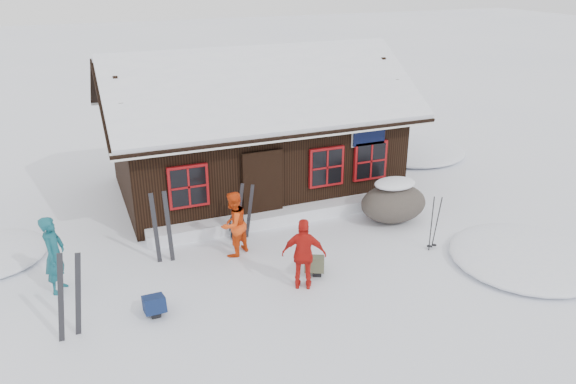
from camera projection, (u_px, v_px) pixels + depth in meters
name	position (u px, v px, depth m)	size (l,w,h in m)	color
ground	(262.00, 269.00, 13.11)	(120.00, 120.00, 0.00)	white
mountain_hut	(253.00, 139.00, 17.30)	(8.90, 6.09, 4.42)	black
snow_drift	(286.00, 215.00, 15.49)	(7.60, 0.60, 0.35)	white
snow_mounds	(296.00, 226.00, 15.28)	(20.60, 13.20, 0.48)	white
skier_teal	(54.00, 255.00, 11.96)	(0.64, 0.42, 1.76)	#134F5A
skier_orange_left	(233.00, 224.00, 13.49)	(0.79, 0.62, 1.63)	#E2420F
skier_orange_right	(304.00, 254.00, 12.09)	(0.96, 0.40, 1.65)	red
skier_crouched	(237.00, 222.00, 14.37)	(0.47, 0.31, 0.97)	black
boulder	(393.00, 202.00, 15.38)	(1.87, 1.40, 1.10)	#514841
ski_pair_left	(69.00, 297.00, 10.46)	(0.63, 0.14, 1.84)	black
ski_pair_mid	(162.00, 229.00, 13.14)	(0.47, 0.09, 1.85)	black
ski_pair_right	(244.00, 212.00, 14.31)	(0.52, 0.23, 1.57)	black
ski_poles	(434.00, 224.00, 13.81)	(0.26, 0.13, 1.44)	black
backpack_blue	(154.00, 307.00, 11.42)	(0.42, 0.56, 0.31)	#101E45
backpack_olive	(314.00, 267.00, 12.91)	(0.44, 0.59, 0.32)	#4B5039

